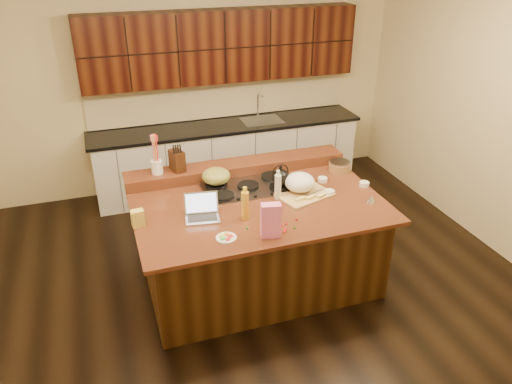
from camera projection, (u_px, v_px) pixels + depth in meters
name	position (u px, v px, depth m)	size (l,w,h in m)	color
room	(258.00, 161.00, 4.64)	(5.52, 5.02, 2.72)	black
island	(258.00, 241.00, 5.05)	(2.40, 1.60, 0.92)	black
back_ledge	(237.00, 168.00, 5.40)	(2.40, 0.30, 0.12)	black
cooktop	(248.00, 187.00, 5.09)	(0.92, 0.52, 0.05)	gray
back_counter	(226.00, 120.00, 6.77)	(3.70, 0.66, 2.40)	silver
kettle	(280.00, 178.00, 5.01)	(0.20, 0.20, 0.18)	black
green_bowl	(216.00, 176.00, 5.06)	(0.29, 0.29, 0.16)	olive
laptop	(202.00, 211.00, 4.56)	(0.35, 0.29, 0.22)	#B7B7BC
oil_bottle	(245.00, 206.00, 4.49)	(0.07, 0.07, 0.27)	gold
vinegar_bottle	(278.00, 187.00, 4.85)	(0.06, 0.06, 0.25)	silver
wooden_tray	(301.00, 185.00, 4.95)	(0.61, 0.51, 0.21)	tan
ramekin_a	(364.00, 184.00, 5.13)	(0.10, 0.10, 0.04)	white
ramekin_b	(323.00, 180.00, 5.22)	(0.10, 0.10, 0.04)	white
ramekin_c	(330.00, 192.00, 4.96)	(0.10, 0.10, 0.04)	white
strainer_bowl	(339.00, 167.00, 5.46)	(0.24, 0.24, 0.09)	#996B3F
kitchen_timer	(371.00, 199.00, 4.82)	(0.08, 0.08, 0.07)	silver
pink_bag	(271.00, 220.00, 4.22)	(0.17, 0.09, 0.31)	pink
candy_plate	(226.00, 238.00, 4.25)	(0.18, 0.18, 0.01)	white
package_box	(138.00, 218.00, 4.41)	(0.11, 0.08, 0.15)	#DAC24D
utensil_crock	(157.00, 167.00, 5.10)	(0.12, 0.12, 0.14)	white
knife_block	(177.00, 161.00, 5.14)	(0.11, 0.18, 0.22)	black
gumdrop_0	(271.00, 222.00, 4.48)	(0.02, 0.02, 0.02)	red
gumdrop_1	(265.00, 233.00, 4.31)	(0.02, 0.02, 0.02)	#198C26
gumdrop_2	(297.00, 219.00, 4.52)	(0.02, 0.02, 0.02)	red
gumdrop_3	(264.00, 228.00, 4.38)	(0.02, 0.02, 0.02)	#198C26
gumdrop_4	(284.00, 232.00, 4.33)	(0.02, 0.02, 0.02)	red
gumdrop_5	(294.00, 228.00, 4.39)	(0.02, 0.02, 0.02)	#198C26
gumdrop_6	(286.00, 229.00, 4.37)	(0.02, 0.02, 0.02)	red
gumdrop_7	(264.00, 227.00, 4.40)	(0.02, 0.02, 0.02)	#198C26
gumdrop_8	(282.00, 225.00, 4.43)	(0.02, 0.02, 0.02)	red
gumdrop_9	(247.00, 228.00, 4.39)	(0.02, 0.02, 0.02)	#198C26
gumdrop_10	(285.00, 230.00, 4.35)	(0.02, 0.02, 0.02)	red
gumdrop_11	(278.00, 221.00, 4.50)	(0.02, 0.02, 0.02)	#198C26
gumdrop_12	(265.00, 235.00, 4.29)	(0.02, 0.02, 0.02)	red
gumdrop_13	(272.00, 230.00, 4.36)	(0.02, 0.02, 0.02)	#198C26
gumdrop_14	(286.00, 224.00, 4.45)	(0.02, 0.02, 0.02)	red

